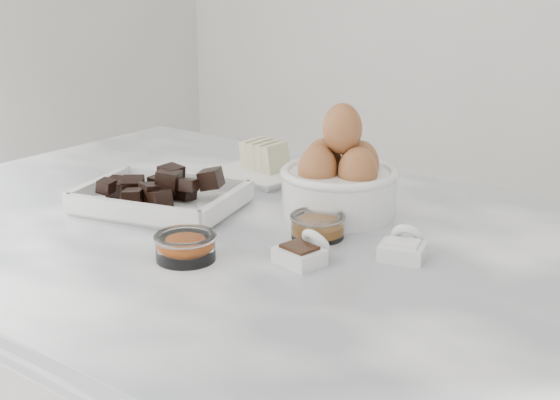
{
  "coord_description": "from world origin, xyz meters",
  "views": [
    {
      "loc": [
        0.65,
        -0.8,
        1.31
      ],
      "look_at": [
        0.02,
        0.03,
        0.98
      ],
      "focal_mm": 50.0,
      "sensor_mm": 36.0,
      "label": 1
    }
  ],
  "objects_px": {
    "sugar_ramekin": "(363,191)",
    "zest_bowl": "(186,245)",
    "butter_plate": "(266,164)",
    "honey_bowl": "(318,225)",
    "chocolate_dish": "(161,192)",
    "salt_spoon": "(403,247)",
    "vanilla_spoon": "(304,252)",
    "egg_bowl": "(339,179)"
  },
  "relations": [
    {
      "from": "vanilla_spoon",
      "to": "salt_spoon",
      "type": "bearing_deg",
      "value": 45.03
    },
    {
      "from": "vanilla_spoon",
      "to": "butter_plate",
      "type": "bearing_deg",
      "value": 135.43
    },
    {
      "from": "chocolate_dish",
      "to": "egg_bowl",
      "type": "distance_m",
      "value": 0.27
    },
    {
      "from": "honey_bowl",
      "to": "salt_spoon",
      "type": "relative_size",
      "value": 0.97
    },
    {
      "from": "chocolate_dish",
      "to": "salt_spoon",
      "type": "height_order",
      "value": "chocolate_dish"
    },
    {
      "from": "butter_plate",
      "to": "zest_bowl",
      "type": "relative_size",
      "value": 2.03
    },
    {
      "from": "sugar_ramekin",
      "to": "zest_bowl",
      "type": "bearing_deg",
      "value": -103.36
    },
    {
      "from": "zest_bowl",
      "to": "vanilla_spoon",
      "type": "height_order",
      "value": "vanilla_spoon"
    },
    {
      "from": "honey_bowl",
      "to": "zest_bowl",
      "type": "xyz_separation_m",
      "value": [
        -0.09,
        -0.17,
        0.0
      ]
    },
    {
      "from": "butter_plate",
      "to": "vanilla_spoon",
      "type": "height_order",
      "value": "butter_plate"
    },
    {
      "from": "chocolate_dish",
      "to": "honey_bowl",
      "type": "relative_size",
      "value": 3.57
    },
    {
      "from": "sugar_ramekin",
      "to": "zest_bowl",
      "type": "distance_m",
      "value": 0.32
    },
    {
      "from": "chocolate_dish",
      "to": "egg_bowl",
      "type": "xyz_separation_m",
      "value": [
        0.23,
        0.14,
        0.03
      ]
    },
    {
      "from": "sugar_ramekin",
      "to": "egg_bowl",
      "type": "height_order",
      "value": "egg_bowl"
    },
    {
      "from": "honey_bowl",
      "to": "salt_spoon",
      "type": "distance_m",
      "value": 0.13
    },
    {
      "from": "butter_plate",
      "to": "honey_bowl",
      "type": "relative_size",
      "value": 2.13
    },
    {
      "from": "sugar_ramekin",
      "to": "egg_bowl",
      "type": "distance_m",
      "value": 0.05
    },
    {
      "from": "chocolate_dish",
      "to": "butter_plate",
      "type": "bearing_deg",
      "value": 85.91
    },
    {
      "from": "butter_plate",
      "to": "zest_bowl",
      "type": "xyz_separation_m",
      "value": [
        0.16,
        -0.36,
        -0.0
      ]
    },
    {
      "from": "sugar_ramekin",
      "to": "honey_bowl",
      "type": "distance_m",
      "value": 0.14
    },
    {
      "from": "chocolate_dish",
      "to": "sugar_ramekin",
      "type": "bearing_deg",
      "value": 35.75
    },
    {
      "from": "chocolate_dish",
      "to": "zest_bowl",
      "type": "distance_m",
      "value": 0.22
    },
    {
      "from": "sugar_ramekin",
      "to": "honey_bowl",
      "type": "xyz_separation_m",
      "value": [
        0.01,
        -0.14,
        -0.01
      ]
    },
    {
      "from": "butter_plate",
      "to": "honey_bowl",
      "type": "distance_m",
      "value": 0.31
    },
    {
      "from": "zest_bowl",
      "to": "vanilla_spoon",
      "type": "bearing_deg",
      "value": 33.87
    },
    {
      "from": "honey_bowl",
      "to": "salt_spoon",
      "type": "height_order",
      "value": "salt_spoon"
    },
    {
      "from": "zest_bowl",
      "to": "egg_bowl",
      "type": "bearing_deg",
      "value": 78.58
    },
    {
      "from": "chocolate_dish",
      "to": "salt_spoon",
      "type": "bearing_deg",
      "value": 6.77
    },
    {
      "from": "chocolate_dish",
      "to": "honey_bowl",
      "type": "xyz_separation_m",
      "value": [
        0.26,
        0.04,
        -0.01
      ]
    },
    {
      "from": "honey_bowl",
      "to": "vanilla_spoon",
      "type": "relative_size",
      "value": 1.01
    },
    {
      "from": "butter_plate",
      "to": "honey_bowl",
      "type": "bearing_deg",
      "value": -38.28
    },
    {
      "from": "egg_bowl",
      "to": "vanilla_spoon",
      "type": "distance_m",
      "value": 0.2
    },
    {
      "from": "butter_plate",
      "to": "honey_bowl",
      "type": "height_order",
      "value": "butter_plate"
    },
    {
      "from": "egg_bowl",
      "to": "zest_bowl",
      "type": "height_order",
      "value": "egg_bowl"
    },
    {
      "from": "butter_plate",
      "to": "sugar_ramekin",
      "type": "distance_m",
      "value": 0.24
    },
    {
      "from": "chocolate_dish",
      "to": "sugar_ramekin",
      "type": "height_order",
      "value": "chocolate_dish"
    },
    {
      "from": "salt_spoon",
      "to": "egg_bowl",
      "type": "bearing_deg",
      "value": 149.73
    },
    {
      "from": "salt_spoon",
      "to": "vanilla_spoon",
      "type": "bearing_deg",
      "value": -134.97
    },
    {
      "from": "zest_bowl",
      "to": "salt_spoon",
      "type": "bearing_deg",
      "value": 39.04
    },
    {
      "from": "egg_bowl",
      "to": "honey_bowl",
      "type": "distance_m",
      "value": 0.11
    },
    {
      "from": "egg_bowl",
      "to": "honey_bowl",
      "type": "height_order",
      "value": "egg_bowl"
    },
    {
      "from": "honey_bowl",
      "to": "zest_bowl",
      "type": "bearing_deg",
      "value": -116.93
    }
  ]
}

